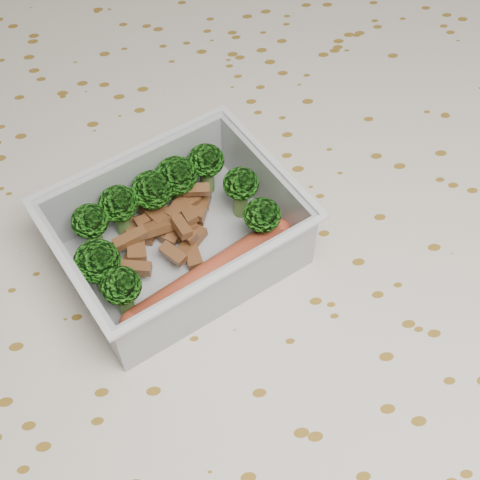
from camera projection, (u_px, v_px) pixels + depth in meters
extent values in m
cube|color=brown|center=(246.00, 289.00, 0.50)|extent=(1.40, 0.90, 0.04)
cube|color=beige|center=(247.00, 272.00, 0.48)|extent=(1.46, 0.96, 0.01)
cube|color=silver|center=(180.00, 254.00, 0.48)|extent=(0.19, 0.17, 0.00)
cube|color=silver|center=(137.00, 181.00, 0.49)|extent=(0.14, 0.07, 0.05)
cube|color=silver|center=(222.00, 291.00, 0.43)|extent=(0.14, 0.07, 0.05)
cube|color=silver|center=(265.00, 186.00, 0.48)|extent=(0.05, 0.10, 0.05)
cube|color=silver|center=(79.00, 284.00, 0.44)|extent=(0.05, 0.10, 0.05)
cube|color=silver|center=(130.00, 153.00, 0.47)|extent=(0.15, 0.07, 0.00)
cube|color=silver|center=(225.00, 273.00, 0.41)|extent=(0.15, 0.07, 0.00)
cube|color=silver|center=(271.00, 159.00, 0.46)|extent=(0.05, 0.11, 0.00)
cube|color=silver|center=(65.00, 265.00, 0.41)|extent=(0.05, 0.11, 0.00)
cylinder|color=#608C3F|center=(95.00, 239.00, 0.47)|extent=(0.01, 0.01, 0.02)
ellipsoid|color=#2D8B1B|center=(90.00, 221.00, 0.46)|extent=(0.03, 0.03, 0.02)
cylinder|color=#608C3F|center=(123.00, 222.00, 0.48)|extent=(0.01, 0.01, 0.02)
ellipsoid|color=#2D8B1B|center=(118.00, 204.00, 0.47)|extent=(0.03, 0.03, 0.02)
cylinder|color=#608C3F|center=(155.00, 208.00, 0.49)|extent=(0.01, 0.01, 0.02)
ellipsoid|color=#2D8B1B|center=(152.00, 190.00, 0.47)|extent=(0.03, 0.03, 0.03)
cylinder|color=#608C3F|center=(178.00, 194.00, 0.50)|extent=(0.01, 0.01, 0.02)
ellipsoid|color=#2D8B1B|center=(176.00, 176.00, 0.48)|extent=(0.03, 0.03, 0.03)
cylinder|color=#608C3F|center=(207.00, 179.00, 0.51)|extent=(0.01, 0.01, 0.02)
ellipsoid|color=#2D8B1B|center=(206.00, 160.00, 0.49)|extent=(0.03, 0.03, 0.02)
cylinder|color=#608C3F|center=(103.00, 278.00, 0.46)|extent=(0.01, 0.01, 0.02)
ellipsoid|color=#2D8B1B|center=(97.00, 261.00, 0.44)|extent=(0.03, 0.03, 0.03)
cylinder|color=#608C3F|center=(241.00, 202.00, 0.49)|extent=(0.01, 0.01, 0.02)
ellipsoid|color=#2D8B1B|center=(241.00, 184.00, 0.48)|extent=(0.03, 0.03, 0.02)
cylinder|color=#608C3F|center=(126.00, 302.00, 0.44)|extent=(0.01, 0.01, 0.02)
ellipsoid|color=#2D8B1B|center=(121.00, 286.00, 0.43)|extent=(0.03, 0.03, 0.02)
cylinder|color=#608C3F|center=(261.00, 233.00, 0.48)|extent=(0.01, 0.01, 0.02)
ellipsoid|color=#2D8B1B|center=(262.00, 215.00, 0.46)|extent=(0.03, 0.03, 0.02)
cube|color=brown|center=(196.00, 203.00, 0.50)|extent=(0.02, 0.01, 0.01)
cube|color=brown|center=(138.00, 244.00, 0.47)|extent=(0.01, 0.03, 0.01)
cube|color=brown|center=(181.00, 227.00, 0.47)|extent=(0.02, 0.02, 0.01)
cube|color=brown|center=(188.00, 214.00, 0.50)|extent=(0.03, 0.02, 0.01)
cube|color=brown|center=(192.00, 255.00, 0.47)|extent=(0.01, 0.02, 0.01)
cube|color=brown|center=(130.00, 267.00, 0.47)|extent=(0.01, 0.02, 0.01)
cube|color=brown|center=(133.00, 246.00, 0.47)|extent=(0.01, 0.02, 0.01)
cube|color=brown|center=(177.00, 230.00, 0.48)|extent=(0.02, 0.03, 0.01)
cube|color=brown|center=(196.00, 190.00, 0.49)|extent=(0.02, 0.01, 0.01)
cube|color=brown|center=(184.00, 230.00, 0.48)|extent=(0.02, 0.02, 0.01)
cube|color=brown|center=(186.00, 205.00, 0.49)|extent=(0.02, 0.02, 0.01)
cube|color=brown|center=(177.00, 209.00, 0.49)|extent=(0.02, 0.02, 0.01)
cube|color=brown|center=(188.00, 211.00, 0.49)|extent=(0.03, 0.02, 0.01)
cube|color=brown|center=(130.00, 238.00, 0.46)|extent=(0.03, 0.02, 0.01)
cube|color=brown|center=(152.00, 227.00, 0.49)|extent=(0.02, 0.03, 0.01)
cube|color=brown|center=(201.00, 207.00, 0.50)|extent=(0.02, 0.03, 0.01)
cube|color=brown|center=(153.00, 214.00, 0.48)|extent=(0.02, 0.03, 0.01)
cube|color=brown|center=(152.00, 217.00, 0.48)|extent=(0.03, 0.02, 0.01)
cube|color=brown|center=(157.00, 228.00, 0.48)|extent=(0.03, 0.02, 0.01)
cube|color=brown|center=(176.00, 212.00, 0.50)|extent=(0.03, 0.01, 0.01)
cube|color=brown|center=(132.00, 229.00, 0.49)|extent=(0.01, 0.02, 0.01)
cube|color=brown|center=(133.00, 268.00, 0.46)|extent=(0.03, 0.01, 0.01)
cube|color=brown|center=(192.00, 242.00, 0.48)|extent=(0.03, 0.03, 0.01)
cube|color=brown|center=(185.00, 232.00, 0.47)|extent=(0.02, 0.02, 0.01)
cube|color=brown|center=(173.00, 254.00, 0.46)|extent=(0.02, 0.02, 0.01)
cube|color=brown|center=(191.00, 212.00, 0.49)|extent=(0.02, 0.02, 0.01)
cube|color=brown|center=(187.00, 210.00, 0.49)|extent=(0.02, 0.03, 0.01)
cube|color=brown|center=(174.00, 229.00, 0.49)|extent=(0.03, 0.02, 0.01)
cylinder|color=#B54429|center=(210.00, 276.00, 0.46)|extent=(0.12, 0.08, 0.02)
sphere|color=#B54429|center=(278.00, 232.00, 0.48)|extent=(0.02, 0.02, 0.02)
sphere|color=#B54429|center=(135.00, 324.00, 0.43)|extent=(0.02, 0.02, 0.02)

